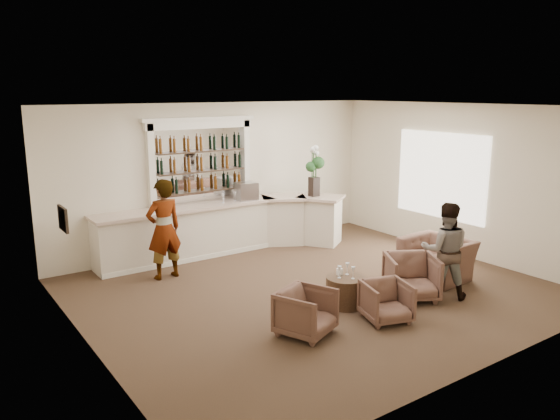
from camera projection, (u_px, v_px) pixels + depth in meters
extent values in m
plane|color=#4E3927|center=(314.00, 290.00, 9.93)|extent=(8.00, 8.00, 0.00)
cube|color=beige|center=(220.00, 176.00, 12.38)|extent=(8.00, 0.04, 3.30)
cube|color=beige|center=(83.00, 236.00, 7.34)|extent=(0.04, 7.00, 3.30)
cube|color=beige|center=(460.00, 181.00, 11.81)|extent=(0.04, 7.00, 3.30)
cube|color=white|center=(317.00, 106.00, 9.22)|extent=(8.00, 7.00, 0.04)
cube|color=white|center=(441.00, 175.00, 12.18)|extent=(0.05, 2.40, 1.90)
cube|color=black|center=(63.00, 219.00, 8.32)|extent=(0.04, 0.46, 0.38)
cube|color=beige|center=(65.00, 219.00, 8.33)|extent=(0.01, 0.38, 0.30)
cube|color=silver|center=(188.00, 233.00, 11.78)|extent=(4.00, 0.70, 1.08)
cube|color=beige|center=(187.00, 208.00, 11.64)|extent=(4.10, 0.82, 0.06)
cube|color=silver|center=(283.00, 221.00, 12.91)|extent=(1.12, 1.04, 1.08)
cube|color=beige|center=(283.00, 197.00, 12.77)|extent=(1.27, 1.19, 0.06)
cube|color=silver|center=(320.00, 221.00, 12.88)|extent=(1.08, 1.14, 1.08)
cube|color=beige|center=(320.00, 197.00, 12.74)|extent=(1.24, 1.29, 0.06)
cube|color=white|center=(195.00, 259.00, 11.62)|extent=(4.00, 0.06, 0.10)
cube|color=white|center=(200.00, 165.00, 12.02)|extent=(2.15, 0.02, 1.65)
cube|color=white|center=(152.00, 193.00, 11.44)|extent=(0.14, 0.16, 2.90)
cube|color=white|center=(246.00, 183.00, 12.72)|extent=(0.14, 0.16, 2.90)
cube|color=white|center=(200.00, 124.00, 11.78)|extent=(2.52, 0.16, 0.18)
cube|color=white|center=(199.00, 119.00, 11.75)|extent=(2.64, 0.20, 0.08)
cube|color=#36271B|center=(203.00, 191.00, 12.05)|extent=(2.05, 0.20, 0.03)
cube|color=#36271B|center=(202.00, 171.00, 11.96)|extent=(2.05, 0.20, 0.03)
cube|color=#36271B|center=(201.00, 151.00, 11.86)|extent=(2.05, 0.20, 0.03)
cylinder|color=#47301E|center=(345.00, 291.00, 9.21)|extent=(0.67, 0.67, 0.50)
imported|color=gray|center=(164.00, 229.00, 10.40)|extent=(0.74, 0.52, 1.94)
imported|color=gray|center=(445.00, 250.00, 9.46)|extent=(1.04, 1.04, 1.70)
imported|color=brown|center=(306.00, 312.00, 8.09)|extent=(0.99, 1.00, 0.70)
imported|color=brown|center=(386.00, 302.00, 8.57)|extent=(0.87, 0.88, 0.64)
imported|color=brown|center=(411.00, 277.00, 9.48)|extent=(1.16, 1.17, 0.78)
imported|color=brown|center=(437.00, 259.00, 10.51)|extent=(1.13, 1.27, 0.78)
cube|color=#ABABB0|center=(246.00, 191.00, 12.27)|extent=(0.49, 0.42, 0.40)
cube|color=black|center=(314.00, 187.00, 12.71)|extent=(0.20, 0.20, 0.45)
cube|color=white|center=(340.00, 272.00, 9.24)|extent=(0.08, 0.08, 0.12)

